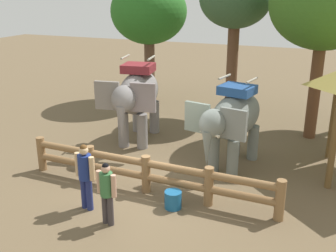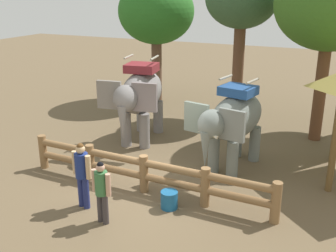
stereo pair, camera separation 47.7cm
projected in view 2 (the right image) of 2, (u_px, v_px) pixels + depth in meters
name	position (u px, v px, depth m)	size (l,w,h in m)	color
ground_plane	(145.00, 190.00, 11.10)	(60.00, 60.00, 0.00)	brown
log_fence	(144.00, 171.00, 10.86)	(7.30, 0.41, 1.05)	olive
elephant_near_left	(140.00, 95.00, 14.16)	(2.09, 3.60, 3.03)	gray
elephant_center	(233.00, 120.00, 11.96)	(2.00, 3.32, 2.79)	slate
tourist_woman_in_black	(82.00, 171.00, 9.96)	(0.60, 0.40, 1.73)	navy
tourist_man_in_blue	(102.00, 188.00, 9.31)	(0.55, 0.35, 1.56)	#393334
tree_far_left	(331.00, 4.00, 13.32)	(3.71, 3.71, 6.37)	brown
tree_back_center	(156.00, 13.00, 18.68)	(3.53, 3.53, 5.73)	brown
tree_far_right	(242.00, 0.00, 15.96)	(2.91, 2.91, 6.16)	brown
feed_bucket	(169.00, 200.00, 10.16)	(0.43, 0.43, 0.45)	#19598C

